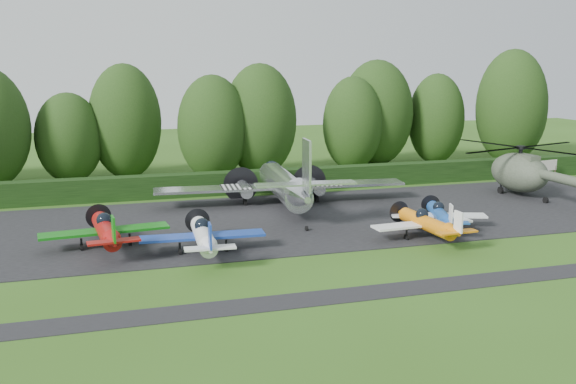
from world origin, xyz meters
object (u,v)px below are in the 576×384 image
object	(u,v)px
sign_board	(545,167)
helicopter	(520,169)
light_plane_red	(106,230)
transport_plane	(285,185)
light_plane_white	(203,235)
light_plane_orange	(426,223)
light_plane_blue	(440,215)

from	to	relation	value
sign_board	helicopter	bearing A→B (deg)	-128.98
light_plane_red	transport_plane	bearing A→B (deg)	36.41
light_plane_white	light_plane_orange	distance (m)	14.80
light_plane_red	light_plane_blue	xyz separation A→B (m)	(22.68, -1.48, -0.21)
light_plane_red	sign_board	xyz separation A→B (m)	(42.79, 13.11, 0.01)
helicopter	light_plane_red	bearing A→B (deg)	-167.48
transport_plane	light_plane_red	distance (m)	16.40
light_plane_orange	light_plane_blue	distance (m)	3.07
light_plane_red	light_plane_orange	bearing A→B (deg)	-4.00
light_plane_blue	light_plane_white	bearing A→B (deg)	166.58
helicopter	light_plane_blue	bearing A→B (deg)	-144.89
light_plane_red	light_plane_orange	size ratio (longest dim) A/B	1.12
light_plane_orange	helicopter	world-z (taller)	helicopter
light_plane_red	light_plane_white	distance (m)	6.36
light_plane_white	light_plane_orange	bearing A→B (deg)	-6.27
light_plane_red	helicopter	world-z (taller)	helicopter
light_plane_white	light_plane_orange	world-z (taller)	light_plane_white
light_plane_white	light_plane_blue	distance (m)	17.03
light_plane_white	sign_board	world-z (taller)	light_plane_white
light_plane_red	light_plane_white	world-z (taller)	light_plane_red
light_plane_red	helicopter	distance (m)	36.11
light_plane_red	sign_board	distance (m)	44.75
transport_plane	light_plane_red	bearing A→B (deg)	-154.17
sign_board	transport_plane	bearing A→B (deg)	-158.73
light_plane_orange	sign_board	bearing A→B (deg)	40.76
light_plane_orange	light_plane_blue	size ratio (longest dim) A/B	1.07
light_plane_white	sign_board	bearing A→B (deg)	20.04
light_plane_orange	helicopter	distance (m)	18.39
transport_plane	light_plane_blue	size ratio (longest dim) A/B	2.96
light_plane_blue	transport_plane	bearing A→B (deg)	113.21
helicopter	sign_board	xyz separation A→B (m)	(7.39, 6.04, -1.07)
light_plane_red	light_plane_white	size ratio (longest dim) A/B	1.04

